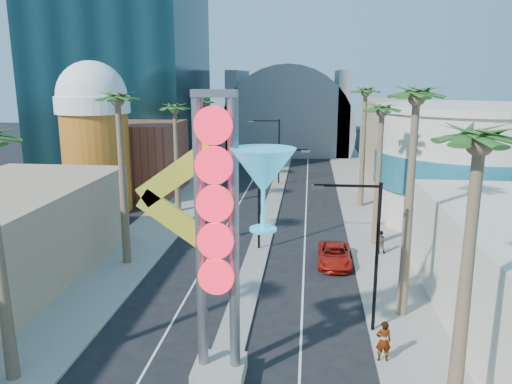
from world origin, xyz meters
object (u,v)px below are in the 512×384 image
(pedestrian_b, at_px, (380,242))
(red_pickup, at_px, (335,255))
(pedestrian_a, at_px, (383,341))
(neon_sign, at_px, (236,221))

(pedestrian_b, bearing_deg, red_pickup, 27.96)
(pedestrian_a, relative_size, pedestrian_b, 1.13)
(pedestrian_a, xyz_separation_m, pedestrian_b, (1.78, 14.71, -0.12))
(neon_sign, relative_size, pedestrian_a, 6.35)
(red_pickup, height_order, pedestrian_a, pedestrian_a)
(red_pickup, xyz_separation_m, pedestrian_a, (1.66, -12.45, 0.45))
(pedestrian_a, bearing_deg, pedestrian_b, -101.83)
(pedestrian_a, height_order, pedestrian_b, pedestrian_a)
(pedestrian_a, bearing_deg, neon_sign, 13.28)
(red_pickup, bearing_deg, neon_sign, -107.21)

